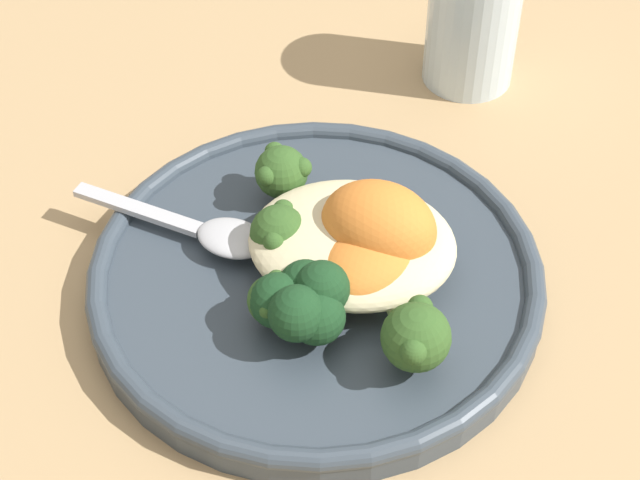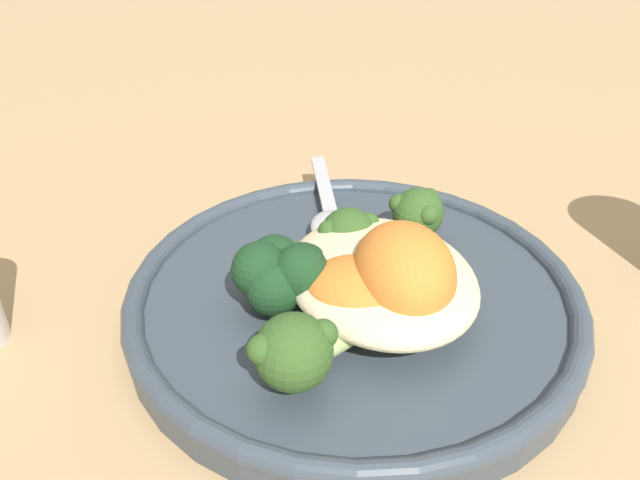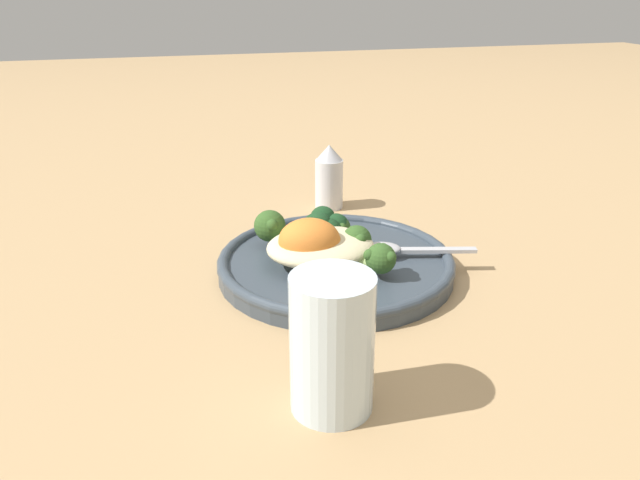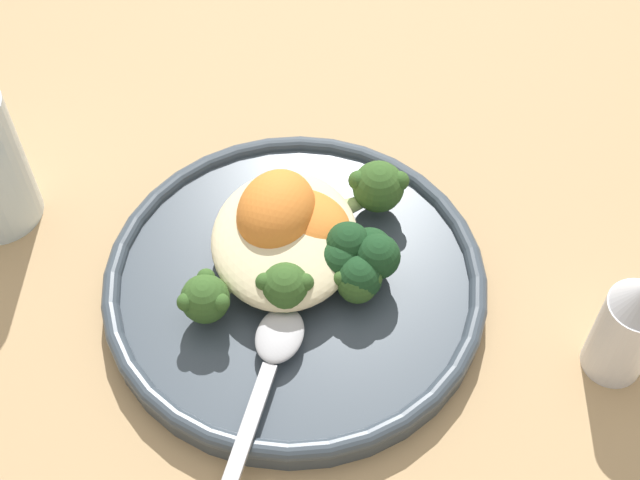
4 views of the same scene
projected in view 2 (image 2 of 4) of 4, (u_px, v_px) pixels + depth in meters
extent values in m
plane|color=tan|center=(341.00, 315.00, 0.35)|extent=(4.00, 4.00, 0.00)
cylinder|color=#38424C|center=(354.00, 301.00, 0.35)|extent=(0.25, 0.25, 0.02)
torus|color=#38424C|center=(354.00, 290.00, 0.34)|extent=(0.25, 0.25, 0.01)
ellipsoid|color=beige|center=(381.00, 277.00, 0.32)|extent=(0.11, 0.09, 0.03)
ellipsoid|color=#ADC675|center=(402.00, 276.00, 0.33)|extent=(0.10, 0.08, 0.01)
sphere|color=#335623|center=(418.00, 213.00, 0.37)|extent=(0.03, 0.03, 0.03)
sphere|color=#335623|center=(398.00, 204.00, 0.37)|extent=(0.01, 0.01, 0.01)
sphere|color=#335623|center=(429.00, 215.00, 0.36)|extent=(0.01, 0.01, 0.01)
sphere|color=#335623|center=(429.00, 198.00, 0.37)|extent=(0.01, 0.01, 0.01)
ellipsoid|color=#ADC675|center=(377.00, 276.00, 0.33)|extent=(0.06, 0.02, 0.02)
sphere|color=#335623|center=(348.00, 235.00, 0.35)|extent=(0.03, 0.03, 0.03)
sphere|color=#335623|center=(328.00, 231.00, 0.34)|extent=(0.01, 0.01, 0.01)
sphere|color=#335623|center=(369.00, 223.00, 0.35)|extent=(0.01, 0.01, 0.01)
ellipsoid|color=#ADC675|center=(345.00, 282.00, 0.32)|extent=(0.07, 0.07, 0.02)
sphere|color=#335623|center=(275.00, 261.00, 0.33)|extent=(0.03, 0.03, 0.03)
sphere|color=#335623|center=(256.00, 257.00, 0.33)|extent=(0.01, 0.01, 0.01)
sphere|color=#335623|center=(293.00, 250.00, 0.33)|extent=(0.01, 0.01, 0.01)
ellipsoid|color=#ADC675|center=(370.00, 316.00, 0.30)|extent=(0.06, 0.10, 0.01)
sphere|color=#335623|center=(293.00, 352.00, 0.27)|extent=(0.03, 0.03, 0.03)
sphere|color=#335623|center=(262.00, 349.00, 0.26)|extent=(0.01, 0.01, 0.01)
sphere|color=#335623|center=(323.00, 334.00, 0.27)|extent=(0.01, 0.01, 0.01)
ellipsoid|color=orange|center=(404.00, 273.00, 0.30)|extent=(0.07, 0.06, 0.05)
ellipsoid|color=orange|center=(370.00, 291.00, 0.31)|extent=(0.08, 0.08, 0.03)
sphere|color=#193D1E|center=(275.00, 262.00, 0.33)|extent=(0.03, 0.03, 0.03)
sphere|color=#193D1E|center=(258.00, 265.00, 0.32)|extent=(0.03, 0.03, 0.03)
sphere|color=#193D1E|center=(274.00, 288.00, 0.31)|extent=(0.03, 0.03, 0.03)
sphere|color=#193D1E|center=(300.00, 272.00, 0.31)|extent=(0.03, 0.03, 0.03)
sphere|color=#193D1E|center=(300.00, 266.00, 0.32)|extent=(0.03, 0.03, 0.03)
cube|color=#B7B7BC|center=(324.00, 185.00, 0.43)|extent=(0.08, 0.03, 0.00)
ellipsoid|color=#B7B7BC|center=(335.00, 227.00, 0.38)|extent=(0.05, 0.04, 0.01)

